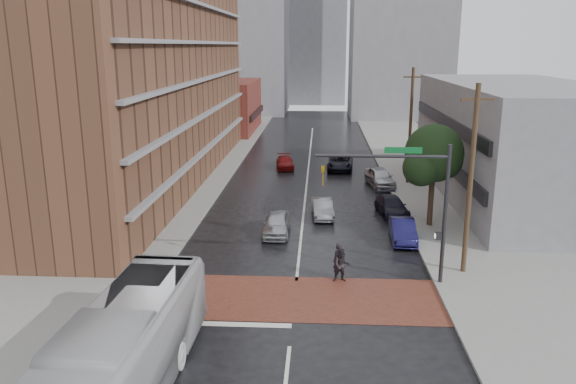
# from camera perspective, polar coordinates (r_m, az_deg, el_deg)

# --- Properties ---
(ground) EXTENTS (160.00, 160.00, 0.00)m
(ground) POSITION_cam_1_polar(r_m,az_deg,el_deg) (26.99, 0.63, -11.18)
(ground) COLOR black
(ground) RESTS_ON ground
(crosswalk) EXTENTS (14.00, 5.00, 0.02)m
(crosswalk) POSITION_cam_1_polar(r_m,az_deg,el_deg) (27.44, 0.68, -10.70)
(crosswalk) COLOR brown
(crosswalk) RESTS_ON ground
(sidewalk_west) EXTENTS (9.00, 90.00, 0.15)m
(sidewalk_west) POSITION_cam_1_polar(r_m,az_deg,el_deg) (52.18, -10.78, 1.47)
(sidewalk_west) COLOR gray
(sidewalk_west) RESTS_ON ground
(sidewalk_east) EXTENTS (9.00, 90.00, 0.15)m
(sidewalk_east) POSITION_cam_1_polar(r_m,az_deg,el_deg) (51.69, 14.81, 1.11)
(sidewalk_east) COLOR gray
(sidewalk_east) RESTS_ON ground
(apartment_block) EXTENTS (10.00, 44.00, 28.00)m
(apartment_block) POSITION_cam_1_polar(r_m,az_deg,el_deg) (50.62, -14.71, 16.75)
(apartment_block) COLOR brown
(apartment_block) RESTS_ON ground
(storefront_west) EXTENTS (8.00, 16.00, 7.00)m
(storefront_west) POSITION_cam_1_polar(r_m,az_deg,el_deg) (79.78, -6.25, 8.65)
(storefront_west) COLOR maroon
(storefront_west) RESTS_ON ground
(building_east) EXTENTS (11.00, 26.00, 9.00)m
(building_east) POSITION_cam_1_polar(r_m,az_deg,el_deg) (47.42, 22.28, 4.77)
(building_east) COLOR gray
(building_east) RESTS_ON ground
(distant_tower_west) EXTENTS (18.00, 16.00, 32.00)m
(distant_tower_west) POSITION_cam_1_polar(r_m,az_deg,el_deg) (103.46, -5.33, 16.97)
(distant_tower_west) COLOR gray
(distant_tower_west) RESTS_ON ground
(distant_tower_east) EXTENTS (16.00, 14.00, 36.00)m
(distant_tower_east) POSITION_cam_1_polar(r_m,az_deg,el_deg) (97.32, 11.48, 18.08)
(distant_tower_east) COLOR gray
(distant_tower_east) RESTS_ON ground
(distant_tower_center) EXTENTS (12.00, 10.00, 24.00)m
(distant_tower_center) POSITION_cam_1_polar(r_m,az_deg,el_deg) (119.27, 2.86, 14.78)
(distant_tower_center) COLOR gray
(distant_tower_center) RESTS_ON ground
(street_tree) EXTENTS (4.20, 4.10, 6.90)m
(street_tree) POSITION_cam_1_polar(r_m,az_deg,el_deg) (37.71, 14.60, 3.45)
(street_tree) COLOR #332319
(street_tree) RESTS_ON ground
(signal_mast) EXTENTS (6.50, 0.30, 7.20)m
(signal_mast) POSITION_cam_1_polar(r_m,az_deg,el_deg) (28.07, 12.91, -0.22)
(signal_mast) COLOR #2D2D33
(signal_mast) RESTS_ON ground
(utility_pole_near) EXTENTS (1.60, 0.26, 10.00)m
(utility_pole_near) POSITION_cam_1_polar(r_m,az_deg,el_deg) (30.03, 18.06, 1.19)
(utility_pole_near) COLOR #473321
(utility_pole_near) RESTS_ON ground
(utility_pole_far) EXTENTS (1.60, 0.26, 10.00)m
(utility_pole_far) POSITION_cam_1_polar(r_m,az_deg,el_deg) (49.32, 12.33, 6.62)
(utility_pole_far) COLOR #473321
(utility_pole_far) RESTS_ON ground
(transit_bus) EXTENTS (3.35, 12.51, 3.46)m
(transit_bus) POSITION_cam_1_polar(r_m,az_deg,el_deg) (20.04, -16.86, -16.09)
(transit_bus) COLOR #BBBBBD
(transit_bus) RESTS_ON ground
(pedestrian_a) EXTENTS (0.78, 0.61, 1.91)m
(pedestrian_a) POSITION_cam_1_polar(r_m,az_deg,el_deg) (29.35, 5.25, -7.01)
(pedestrian_a) COLOR black
(pedestrian_a) RESTS_ON ground
(pedestrian_b) EXTENTS (0.86, 0.67, 1.77)m
(pedestrian_b) POSITION_cam_1_polar(r_m,az_deg,el_deg) (29.02, 5.48, -7.42)
(pedestrian_b) COLOR #262025
(pedestrian_b) RESTS_ON ground
(car_travel_a) EXTENTS (1.72, 4.18, 1.42)m
(car_travel_a) POSITION_cam_1_polar(r_m,az_deg,el_deg) (35.93, -1.17, -3.25)
(car_travel_a) COLOR #B2B5BA
(car_travel_a) RESTS_ON ground
(car_travel_b) EXTENTS (1.69, 4.03, 1.29)m
(car_travel_b) POSITION_cam_1_polar(r_m,az_deg,el_deg) (39.59, 3.52, -1.66)
(car_travel_b) COLOR #939499
(car_travel_b) RESTS_ON ground
(car_travel_c) EXTENTS (2.13, 4.24, 1.18)m
(car_travel_c) POSITION_cam_1_polar(r_m,az_deg,el_deg) (55.34, -0.30, 3.03)
(car_travel_c) COLOR #680B0B
(car_travel_c) RESTS_ON ground
(suv_travel) EXTENTS (2.73, 5.30, 1.43)m
(suv_travel) POSITION_cam_1_polar(r_m,az_deg,el_deg) (54.93, 5.33, 3.01)
(suv_travel) COLOR black
(suv_travel) RESTS_ON ground
(car_parked_near) EXTENTS (1.55, 4.17, 1.36)m
(car_parked_near) POSITION_cam_1_polar(r_m,az_deg,el_deg) (35.44, 11.58, -3.86)
(car_parked_near) COLOR #141342
(car_parked_near) RESTS_ON ground
(car_parked_mid) EXTENTS (2.39, 4.64, 1.29)m
(car_parked_mid) POSITION_cam_1_polar(r_m,az_deg,el_deg) (40.73, 10.50, -1.42)
(car_parked_mid) COLOR black
(car_parked_mid) RESTS_ON ground
(car_parked_far) EXTENTS (2.66, 4.93, 1.59)m
(car_parked_far) POSITION_cam_1_polar(r_m,az_deg,el_deg) (48.81, 9.32, 1.49)
(car_parked_far) COLOR #AEAFB6
(car_parked_far) RESTS_ON ground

